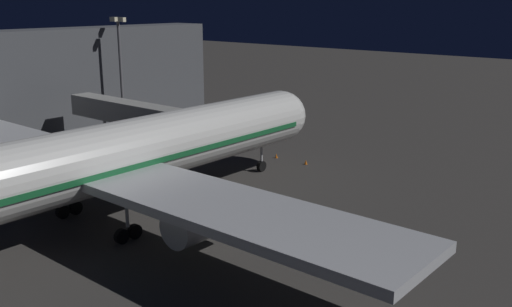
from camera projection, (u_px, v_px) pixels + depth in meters
ground_plane at (196, 194)px, 56.91m from camera, size 320.00×320.00×0.00m
airliner_at_gate at (87, 165)px, 46.53m from camera, size 57.03×58.61×18.02m
jet_bridge at (144, 116)px, 65.52m from camera, size 22.33×3.40×7.35m
apron_floodlight_mast at (121, 68)px, 78.28m from camera, size 2.90×0.50×16.41m
traffic_cone_nose_port at (306, 162)px, 67.06m from camera, size 0.36×0.36×0.55m
traffic_cone_nose_starboard at (276, 156)px, 69.80m from camera, size 0.36×0.36×0.55m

